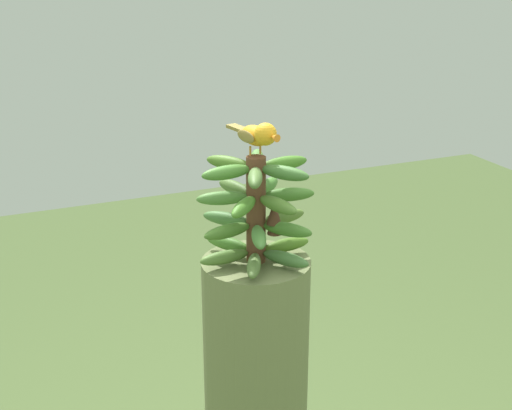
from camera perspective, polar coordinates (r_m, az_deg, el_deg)
banana_bunch at (r=1.72m, az=0.06°, el=-0.43°), size 0.28×0.29×0.26m
perched_bird at (r=1.67m, az=0.20°, el=5.54°), size 0.19×0.07×0.08m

